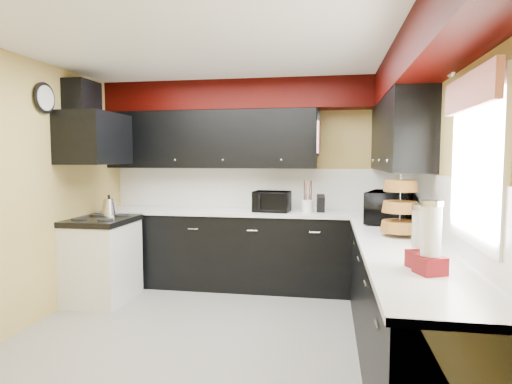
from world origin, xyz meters
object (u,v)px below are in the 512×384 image
utensil_crock (308,206)px  knife_block (321,204)px  kettle (109,207)px  toaster_oven (272,201)px  microwave (390,207)px

utensil_crock → knife_block: knife_block is taller
kettle → toaster_oven: bearing=13.3°
utensil_crock → kettle: size_ratio=0.70×
utensil_crock → kettle: bearing=-168.7°
microwave → kettle: size_ratio=2.75×
knife_block → kettle: (-2.41, -0.47, -0.03)m
toaster_oven → utensil_crock: toaster_oven is taller
knife_block → kettle: size_ratio=0.98×
toaster_oven → kettle: toaster_oven is taller
kettle → utensil_crock: bearing=11.3°
knife_block → kettle: bearing=-173.3°
utensil_crock → knife_block: size_ratio=0.71×
toaster_oven → microwave: bearing=-22.8°
toaster_oven → kettle: bearing=-160.3°
microwave → utensil_crock: 1.10m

